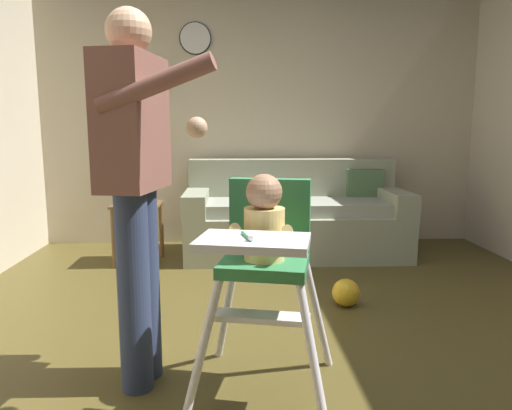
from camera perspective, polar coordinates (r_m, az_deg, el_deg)
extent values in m
cube|color=#4F441E|center=(2.47, 4.39, -19.92)|extent=(5.91, 6.85, 0.10)
cube|color=beige|center=(4.81, 0.57, 11.45)|extent=(5.11, 0.06, 2.68)
cube|color=gray|center=(4.36, 4.75, -3.43)|extent=(1.97, 0.84, 0.40)
cube|color=gray|center=(4.61, 4.28, 2.69)|extent=(1.97, 0.22, 0.46)
cube|color=gray|center=(4.28, -7.17, 0.38)|extent=(0.20, 0.84, 0.20)
cube|color=gray|center=(4.51, 16.15, 0.54)|extent=(0.20, 0.84, 0.20)
cube|color=#969A8A|center=(4.22, -0.80, -0.27)|extent=(0.77, 0.60, 0.11)
cube|color=#969A8A|center=(4.34, 10.42, -0.18)|extent=(0.77, 0.60, 0.11)
cube|color=#4C6B47|center=(4.62, 12.94, 2.13)|extent=(0.34, 0.10, 0.34)
cylinder|color=white|center=(1.98, -6.52, -16.99)|extent=(0.19, 0.14, 0.57)
cylinder|color=white|center=(1.92, 6.90, -17.94)|extent=(0.14, 0.19, 0.57)
cylinder|color=white|center=(2.37, -3.54, -12.41)|extent=(0.14, 0.19, 0.57)
cylinder|color=white|center=(2.32, 7.42, -12.99)|extent=(0.19, 0.14, 0.57)
cube|color=#327C49|center=(2.03, 1.09, -7.11)|extent=(0.43, 0.43, 0.05)
cube|color=#327C49|center=(2.13, 1.69, -1.15)|extent=(0.37, 0.14, 0.32)
cube|color=white|center=(1.71, -0.32, -4.49)|extent=(0.45, 0.34, 0.03)
cube|color=white|center=(1.99, 0.60, -13.37)|extent=(0.41, 0.18, 0.02)
cylinder|color=#E5C475|center=(1.97, 1.01, -3.51)|extent=(0.20, 0.20, 0.22)
sphere|color=#997051|center=(1.93, 0.98, 1.57)|extent=(0.15, 0.15, 0.15)
cylinder|color=#E5C475|center=(1.95, -2.22, -3.33)|extent=(0.07, 0.15, 0.10)
cylinder|color=#E5C475|center=(1.92, 3.94, -3.55)|extent=(0.07, 0.15, 0.10)
cylinder|color=#38A366|center=(1.71, -1.16, -3.77)|extent=(0.04, 0.13, 0.01)
cube|color=white|center=(1.65, -0.68, -3.94)|extent=(0.02, 0.03, 0.02)
cylinder|color=navy|center=(2.15, -14.50, -10.22)|extent=(0.14, 0.14, 0.89)
cylinder|color=navy|center=(2.26, -13.34, -9.25)|extent=(0.14, 0.14, 0.89)
cube|color=brown|center=(2.09, -14.68, 9.52)|extent=(0.27, 0.43, 0.56)
sphere|color=tan|center=(2.12, -15.11, 19.60)|extent=(0.19, 0.19, 0.19)
cylinder|color=brown|center=(1.87, -12.09, 14.05)|extent=(0.48, 0.16, 0.23)
sphere|color=tan|center=(1.81, -7.14, 9.27)|extent=(0.08, 0.08, 0.08)
cylinder|color=brown|center=(2.31, -12.39, 9.54)|extent=(0.07, 0.07, 0.51)
sphere|color=gold|center=(3.19, 10.79, -10.34)|extent=(0.18, 0.18, 0.18)
cube|color=brown|center=(4.16, -14.11, 0.08)|extent=(0.40, 0.40, 0.02)
cylinder|color=brown|center=(4.09, -16.77, -3.92)|extent=(0.04, 0.04, 0.50)
cylinder|color=brown|center=(4.02, -12.05, -3.95)|extent=(0.04, 0.04, 0.50)
cylinder|color=brown|center=(4.41, -15.72, -2.93)|extent=(0.04, 0.04, 0.50)
cylinder|color=brown|center=(4.35, -11.35, -2.94)|extent=(0.04, 0.04, 0.50)
cylinder|color=gold|center=(4.17, -14.76, 0.89)|extent=(0.07, 0.07, 0.10)
cylinder|color=white|center=(4.83, -7.34, 19.32)|extent=(0.29, 0.03, 0.29)
cylinder|color=black|center=(4.85, -7.32, 19.29)|extent=(0.31, 0.02, 0.31)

